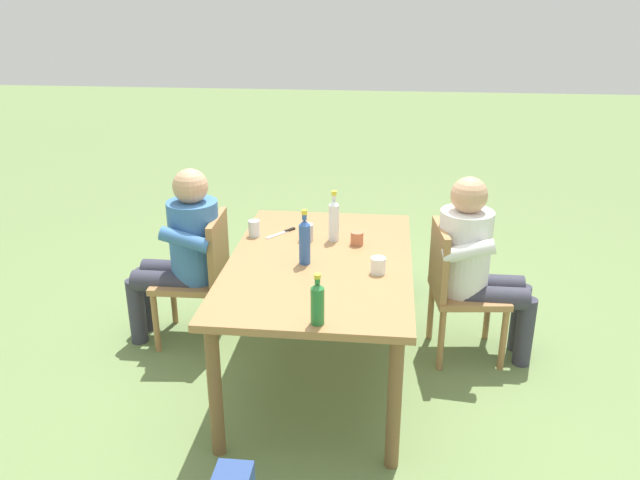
{
  "coord_description": "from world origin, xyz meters",
  "views": [
    {
      "loc": [
        -3.27,
        -0.36,
        2.19
      ],
      "look_at": [
        0.0,
        0.0,
        0.89
      ],
      "focal_mm": 35.48,
      "sensor_mm": 36.0,
      "label": 1
    }
  ],
  "objects_px": {
    "cup_white": "(378,265)",
    "backpack_by_far_side": "(394,265)",
    "chair_near_right": "(456,284)",
    "cup_terracotta": "(357,238)",
    "person_in_plaid_shirt": "(183,248)",
    "cup_glass": "(254,228)",
    "bottle_blue": "(305,241)",
    "person_in_white_shirt": "(476,260)",
    "chair_far_right": "(202,272)",
    "bottle_green": "(317,302)",
    "dining_table": "(320,274)",
    "cup_steel": "(307,232)",
    "bottle_clear": "(334,219)",
    "table_knife": "(283,232)"
  },
  "relations": [
    {
      "from": "person_in_white_shirt",
      "to": "cup_glass",
      "type": "relative_size",
      "value": 11.66
    },
    {
      "from": "dining_table",
      "to": "backpack_by_far_side",
      "type": "relative_size",
      "value": 3.53
    },
    {
      "from": "chair_far_right",
      "to": "bottle_green",
      "type": "xyz_separation_m",
      "value": [
        -1.1,
        -0.88,
        0.39
      ]
    },
    {
      "from": "chair_near_right",
      "to": "dining_table",
      "type": "bearing_deg",
      "value": 113.77
    },
    {
      "from": "chair_near_right",
      "to": "cup_terracotta",
      "type": "xyz_separation_m",
      "value": [
        -0.11,
        0.62,
        0.32
      ]
    },
    {
      "from": "bottle_blue",
      "to": "cup_terracotta",
      "type": "bearing_deg",
      "value": -41.61
    },
    {
      "from": "bottle_blue",
      "to": "bottle_green",
      "type": "xyz_separation_m",
      "value": [
        -0.68,
        -0.15,
        -0.03
      ]
    },
    {
      "from": "cup_glass",
      "to": "person_in_white_shirt",
      "type": "bearing_deg",
      "value": -88.24
    },
    {
      "from": "chair_far_right",
      "to": "person_in_plaid_shirt",
      "type": "xyz_separation_m",
      "value": [
        -0.0,
        0.11,
        0.17
      ]
    },
    {
      "from": "bottle_green",
      "to": "cup_glass",
      "type": "xyz_separation_m",
      "value": [
        1.06,
        0.51,
        -0.06
      ]
    },
    {
      "from": "dining_table",
      "to": "cup_steel",
      "type": "height_order",
      "value": "cup_steel"
    },
    {
      "from": "dining_table",
      "to": "bottle_clear",
      "type": "bearing_deg",
      "value": -9.15
    },
    {
      "from": "dining_table",
      "to": "person_in_white_shirt",
      "type": "bearing_deg",
      "value": -68.28
    },
    {
      "from": "cup_terracotta",
      "to": "chair_far_right",
      "type": "bearing_deg",
      "value": 83.23
    },
    {
      "from": "bottle_blue",
      "to": "bottle_clear",
      "type": "distance_m",
      "value": 0.39
    },
    {
      "from": "dining_table",
      "to": "chair_near_right",
      "type": "bearing_deg",
      "value": -66.23
    },
    {
      "from": "bottle_clear",
      "to": "cup_glass",
      "type": "xyz_separation_m",
      "value": [
        0.02,
        0.5,
        -0.08
      ]
    },
    {
      "from": "dining_table",
      "to": "person_in_plaid_shirt",
      "type": "distance_m",
      "value": 1.0
    },
    {
      "from": "chair_far_right",
      "to": "cup_terracotta",
      "type": "bearing_deg",
      "value": -96.77
    },
    {
      "from": "dining_table",
      "to": "person_in_plaid_shirt",
      "type": "relative_size",
      "value": 1.39
    },
    {
      "from": "bottle_green",
      "to": "backpack_by_far_side",
      "type": "relative_size",
      "value": 0.53
    },
    {
      "from": "person_in_white_shirt",
      "to": "cup_white",
      "type": "relative_size",
      "value": 13.19
    },
    {
      "from": "table_knife",
      "to": "backpack_by_far_side",
      "type": "relative_size",
      "value": 0.44
    },
    {
      "from": "dining_table",
      "to": "cup_steel",
      "type": "xyz_separation_m",
      "value": [
        0.29,
        0.11,
        0.14
      ]
    },
    {
      "from": "dining_table",
      "to": "cup_glass",
      "type": "xyz_separation_m",
      "value": [
        0.33,
        0.45,
        0.14
      ]
    },
    {
      "from": "dining_table",
      "to": "backpack_by_far_side",
      "type": "height_order",
      "value": "dining_table"
    },
    {
      "from": "chair_far_right",
      "to": "cup_white",
      "type": "distance_m",
      "value": 1.3
    },
    {
      "from": "cup_white",
      "to": "backpack_by_far_side",
      "type": "distance_m",
      "value": 1.5
    },
    {
      "from": "chair_far_right",
      "to": "bottle_blue",
      "type": "relative_size",
      "value": 2.76
    },
    {
      "from": "bottle_blue",
      "to": "cup_white",
      "type": "height_order",
      "value": "bottle_blue"
    },
    {
      "from": "person_in_plaid_shirt",
      "to": "backpack_by_far_side",
      "type": "xyz_separation_m",
      "value": [
        0.86,
        -1.36,
        -0.43
      ]
    },
    {
      "from": "person_in_white_shirt",
      "to": "bottle_clear",
      "type": "xyz_separation_m",
      "value": [
        -0.06,
        0.87,
        0.25
      ]
    },
    {
      "from": "cup_glass",
      "to": "cup_terracotta",
      "type": "height_order",
      "value": "cup_glass"
    },
    {
      "from": "cup_glass",
      "to": "bottle_green",
      "type": "bearing_deg",
      "value": -154.1
    },
    {
      "from": "cup_white",
      "to": "cup_terracotta",
      "type": "bearing_deg",
      "value": 18.8
    },
    {
      "from": "person_in_plaid_shirt",
      "to": "cup_glass",
      "type": "bearing_deg",
      "value": -95.03
    },
    {
      "from": "person_in_plaid_shirt",
      "to": "cup_glass",
      "type": "xyz_separation_m",
      "value": [
        -0.04,
        -0.48,
        0.17
      ]
    },
    {
      "from": "dining_table",
      "to": "backpack_by_far_side",
      "type": "distance_m",
      "value": 1.38
    },
    {
      "from": "dining_table",
      "to": "person_in_plaid_shirt",
      "type": "height_order",
      "value": "person_in_plaid_shirt"
    },
    {
      "from": "dining_table",
      "to": "bottle_green",
      "type": "distance_m",
      "value": 0.76
    },
    {
      "from": "backpack_by_far_side",
      "to": "bottle_blue",
      "type": "bearing_deg",
      "value": 158.03
    },
    {
      "from": "bottle_blue",
      "to": "cup_glass",
      "type": "relative_size",
      "value": 3.11
    },
    {
      "from": "cup_glass",
      "to": "backpack_by_far_side",
      "type": "height_order",
      "value": "cup_glass"
    },
    {
      "from": "person_in_plaid_shirt",
      "to": "table_knife",
      "type": "bearing_deg",
      "value": -87.61
    },
    {
      "from": "dining_table",
      "to": "cup_terracotta",
      "type": "height_order",
      "value": "cup_terracotta"
    },
    {
      "from": "bottle_blue",
      "to": "cup_glass",
      "type": "xyz_separation_m",
      "value": [
        0.38,
        0.37,
        -0.09
      ]
    },
    {
      "from": "dining_table",
      "to": "table_knife",
      "type": "bearing_deg",
      "value": 35.09
    },
    {
      "from": "dining_table",
      "to": "person_in_plaid_shirt",
      "type": "bearing_deg",
      "value": 68.28
    },
    {
      "from": "dining_table",
      "to": "cup_steel",
      "type": "distance_m",
      "value": 0.34
    },
    {
      "from": "person_in_white_shirt",
      "to": "person_in_plaid_shirt",
      "type": "relative_size",
      "value": 1.0
    }
  ]
}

